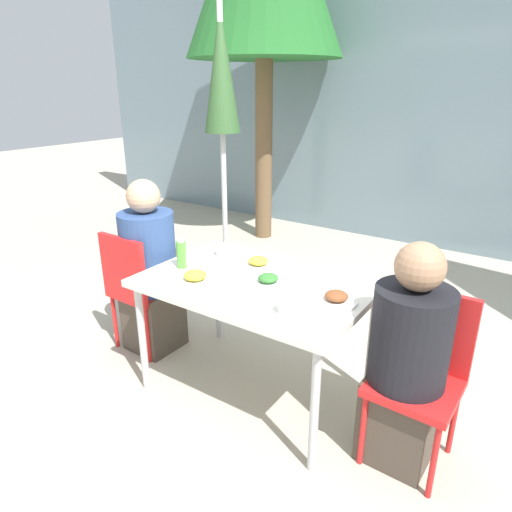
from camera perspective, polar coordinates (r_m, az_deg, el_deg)
The scene contains 15 objects.
ground_plane at distance 2.97m, azimuth 0.00°, elevation -16.27°, with size 24.00×24.00×0.00m, color #B2A893.
building_facade at distance 5.58m, azimuth 21.15°, elevation 16.42°, with size 10.00×0.20×3.00m.
dining_table at distance 2.62m, azimuth 0.00°, elevation -4.31°, with size 1.28×0.86×0.74m.
chair_left at distance 3.23m, azimuth -14.66°, elevation -3.34°, with size 0.41×0.41×0.87m.
person_left at distance 3.22m, azimuth -13.11°, elevation -2.08°, with size 0.37×0.37×1.22m.
chair_right at distance 2.42m, azimuth 20.02°, elevation -12.67°, with size 0.41×0.41×0.87m.
person_right at distance 2.35m, azimuth 18.32°, elevation -12.73°, with size 0.37×0.37×1.15m.
closed_umbrella at distance 3.78m, azimuth -4.30°, elevation 19.59°, with size 0.36×0.36×2.36m.
plate_0 at distance 2.55m, azimuth 1.54°, elevation -3.07°, with size 0.21×0.21×0.06m.
plate_1 at distance 2.79m, azimuth 0.29°, elevation -0.88°, with size 0.22×0.22×0.06m.
plate_2 at distance 2.37m, azimuth 9.98°, elevation -5.28°, with size 0.22×0.22×0.06m.
plate_3 at distance 2.60m, azimuth -7.61°, elevation -2.70°, with size 0.24×0.24×0.07m.
bottle at distance 2.79m, azimuth -9.31°, elevation 0.25°, with size 0.06×0.06×0.18m.
drinking_cup at distance 2.23m, azimuth 3.77°, elevation -6.25°, with size 0.07×0.07×0.08m.
salad_bowl at distance 2.98m, azimuth -3.61°, elevation 0.68°, with size 0.15×0.15×0.06m.
Camera 1 is at (1.33, -1.97, 1.79)m, focal length 32.00 mm.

